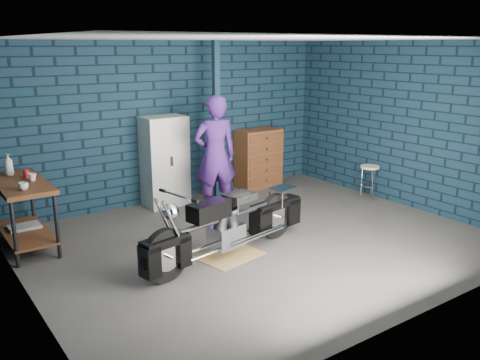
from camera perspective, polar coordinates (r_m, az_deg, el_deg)
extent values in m
plane|color=#454240|center=(7.07, 2.22, -6.86)|extent=(6.00, 6.00, 0.00)
cube|color=#0F2634|center=(8.78, -7.66, 6.46)|extent=(6.00, 0.02, 2.70)
cube|color=#0F2634|center=(5.46, -23.59, 0.16)|extent=(0.02, 5.00, 2.70)
cube|color=#0F2634|center=(8.81, 18.14, 5.88)|extent=(0.02, 5.00, 2.70)
cube|color=silver|center=(6.57, 2.46, 15.58)|extent=(6.00, 5.00, 0.02)
cube|color=#112838|center=(8.58, -2.67, 6.38)|extent=(0.10, 0.10, 2.70)
cube|color=brown|center=(7.30, -23.08, -3.60)|extent=(0.60, 1.40, 0.91)
cube|color=olive|center=(6.60, -1.17, -8.45)|extent=(0.89, 0.73, 0.01)
imported|color=#431E71|center=(8.00, -2.81, 2.78)|extent=(0.78, 0.62, 1.89)
cube|color=#92969A|center=(7.56, -22.96, -5.61)|extent=(0.40, 0.29, 0.25)
cube|color=beige|center=(8.52, -8.44, 2.08)|extent=(0.70, 0.50, 1.50)
cube|color=brown|center=(9.58, 2.15, 2.43)|extent=(0.83, 0.46, 1.10)
imported|color=beige|center=(6.73, -23.15, -0.64)|extent=(0.13, 0.13, 0.09)
imported|color=beige|center=(7.13, -22.30, 0.31)|extent=(0.13, 0.13, 0.10)
cylinder|color=maroon|center=(7.34, -22.88, 0.67)|extent=(0.08, 0.08, 0.11)
imported|color=#92969A|center=(7.54, -24.55, 1.60)|extent=(0.15, 0.15, 0.30)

